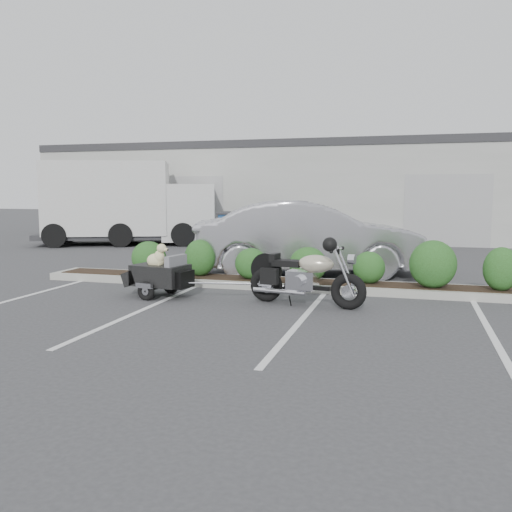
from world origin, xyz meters
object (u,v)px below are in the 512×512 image
(pet_trailer, at_px, (160,274))
(dumpster, at_px, (249,232))
(motorcycle, at_px, (305,277))
(sedan, at_px, (308,238))
(delivery_truck, at_px, (128,205))

(pet_trailer, distance_m, dumpster, 7.97)
(dumpster, bearing_deg, pet_trailer, -97.56)
(motorcycle, height_order, dumpster, dumpster)
(sedan, relative_size, delivery_truck, 0.76)
(pet_trailer, relative_size, sedan, 0.33)
(motorcycle, bearing_deg, dumpster, 123.38)
(motorcycle, distance_m, delivery_truck, 12.51)
(sedan, bearing_deg, pet_trailer, 130.50)
(dumpster, distance_m, delivery_truck, 5.28)
(pet_trailer, relative_size, delivery_truck, 0.25)
(pet_trailer, distance_m, delivery_truck, 10.81)
(pet_trailer, bearing_deg, dumpster, 104.75)
(motorcycle, relative_size, delivery_truck, 0.31)
(motorcycle, relative_size, dumpster, 0.96)
(motorcycle, xyz_separation_m, dumpster, (-3.41, 7.96, 0.17))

